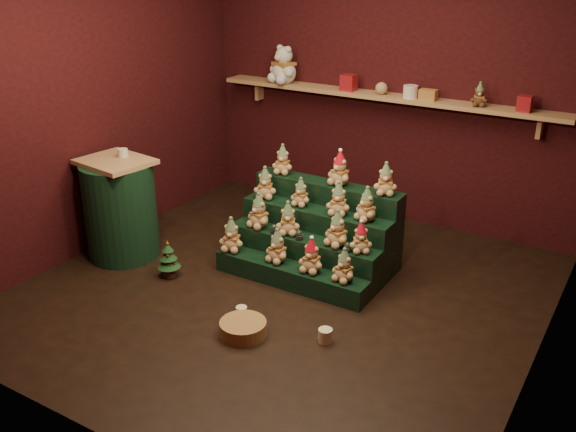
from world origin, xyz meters
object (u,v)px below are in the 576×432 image
Objects in this scene: mug_right at (325,336)px; wicker_basket at (243,328)px; snow_globe_c at (348,247)px; mini_christmas_tree at (169,259)px; brown_bear at (479,95)px; snow_globe_b at (299,235)px; side_table at (120,209)px; white_bear at (284,60)px; mug_left at (242,312)px; riser_tier_front at (290,275)px; snow_globe_a at (274,229)px.

wicker_basket is (-0.56, -0.23, 0.00)m from mug_right.
mug_right is (0.21, -0.76, -0.35)m from snow_globe_c.
brown_bear is at bearing 47.26° from mini_christmas_tree.
snow_globe_b is 0.10× the size of side_table.
white_bear is at bearing 161.06° from brown_bear.
mug_left is 2.98m from white_bear.
white_bear reaches higher than snow_globe_c.
white_bear is (-0.12, 2.11, 1.40)m from mini_christmas_tree.
snow_globe_c is 2.12m from side_table.
riser_tier_front is 1.69m from side_table.
snow_globe_b is at bearing 23.92° from side_table.
wicker_basket is at bearing -70.37° from snow_globe_a.
riser_tier_front is at bearing 96.56° from wicker_basket.
mug_left is at bearing -122.49° from snow_globe_c.
snow_globe_a is 1.44m from side_table.
riser_tier_front is at bearing 18.51° from side_table.
white_bear is at bearing 83.47° from side_table.
snow_globe_b is 0.85× the size of mug_right.
side_table is at bearing 172.59° from mug_right.
snow_globe_a is at bearing 148.21° from riser_tier_front.
snow_globe_b reaches higher than snow_globe_c.
brown_bear is (0.98, 1.54, 1.02)m from snow_globe_b.
snow_globe_b is (0.25, -0.00, 0.00)m from snow_globe_a.
mug_left is at bearing -13.66° from mini_christmas_tree.
riser_tier_front reaches higher than wicker_basket.
side_table reaches higher than mini_christmas_tree.
mini_christmas_tree is 3.29× the size of mug_right.
side_table is 1.65m from mug_left.
snow_globe_a is at bearing 109.63° from wicker_basket.
white_bear reaches higher than side_table.
snow_globe_a is at bearing 180.00° from snow_globe_c.
mini_christmas_tree is (-1.43, -0.57, -0.24)m from snow_globe_c.
mini_christmas_tree is (-0.98, -0.57, -0.24)m from snow_globe_b.
snow_globe_c is at bearing 19.54° from riser_tier_front.
snow_globe_a is 0.40× the size of brown_bear.
mug_right is at bearing -31.68° from white_bear.
white_bear reaches higher than mini_christmas_tree.
snow_globe_c is 0.17× the size of white_bear.
brown_bear is at bearing 70.94° from wicker_basket.
brown_bear reaches higher than riser_tier_front.
snow_globe_c is 0.82× the size of mug_right.
wicker_basket is at bearing -127.99° from brown_bear.
side_table is 2.35m from white_bear.
brown_bear reaches higher than mini_christmas_tree.
mug_left is 2.90m from brown_bear.
snow_globe_a and snow_globe_c have the same top height.
snow_globe_b is at bearing 95.83° from wicker_basket.
mug_right is at bearing -116.63° from brown_bear.
brown_bear is at bearing 60.29° from riser_tier_front.
side_table reaches higher than wicker_basket.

